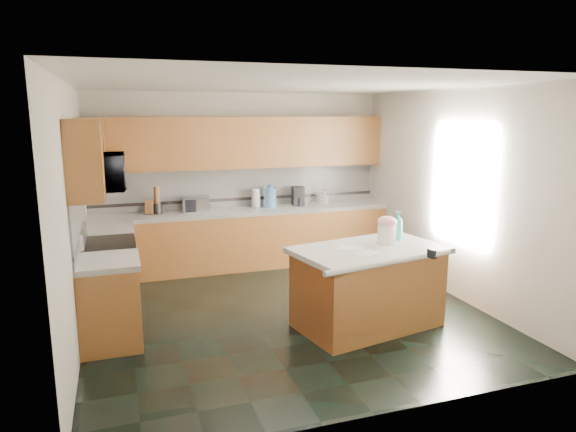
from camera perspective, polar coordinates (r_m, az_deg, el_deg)
name	(u,v)px	position (r m, az deg, el deg)	size (l,w,h in m)	color
floor	(285,312)	(6.36, -0.28, -10.62)	(4.60, 4.60, 0.00)	black
ceiling	(285,84)	(5.91, -0.31, 14.44)	(4.60, 4.60, 0.00)	white
wall_back	(240,179)	(8.20, -5.39, 4.08)	(4.60, 0.04, 2.70)	beige
wall_front	(382,254)	(3.91, 10.44, -4.14)	(4.60, 0.04, 2.70)	beige
wall_left	(71,215)	(5.72, -22.95, 0.06)	(0.04, 4.60, 2.70)	beige
wall_right	(453,193)	(7.06, 17.91, 2.40)	(0.04, 4.60, 2.70)	beige
back_base_cab	(246,240)	(8.07, -4.74, -2.68)	(4.60, 0.60, 0.86)	#4B220D
back_countertop	(245,211)	(7.97, -4.80, 0.53)	(4.60, 0.64, 0.06)	white
back_upper_cab	(242,143)	(7.97, -5.16, 8.13)	(4.60, 0.33, 0.78)	#4B220D
back_backsplash	(240,187)	(8.19, -5.32, 3.26)	(4.60, 0.02, 0.63)	silver
back_accent_band	(241,199)	(8.21, -5.29, 1.90)	(4.60, 0.01, 0.05)	black
left_base_cab_rear	(111,264)	(7.17, -19.11, -5.09)	(0.60, 0.82, 0.86)	#4B220D
left_counter_rear	(108,230)	(7.06, -19.35, -1.50)	(0.64, 0.82, 0.06)	white
left_base_cab_front	(110,305)	(5.71, -19.17, -9.28)	(0.60, 0.72, 0.86)	#4B220D
left_counter_front	(107,262)	(5.57, -19.48, -4.84)	(0.64, 0.72, 0.06)	white
left_backsplash	(79,216)	(6.28, -22.23, -0.02)	(0.02, 2.30, 0.63)	silver
left_accent_band	(81,233)	(6.32, -22.05, -1.75)	(0.01, 2.30, 0.05)	black
left_upper_cab_rear	(91,148)	(7.05, -21.00, 7.02)	(0.33, 1.09, 0.78)	#4B220D
left_upper_cab_front	(85,159)	(5.39, -21.65, 5.86)	(0.33, 0.72, 0.78)	#4B220D
range_body	(110,282)	(6.41, -19.14, -6.93)	(0.60, 0.76, 0.88)	#B7B7BC
range_oven_door	(136,283)	(6.42, -16.52, -7.11)	(0.02, 0.68, 0.55)	black
range_cooktop	(108,244)	(6.29, -19.41, -2.94)	(0.62, 0.78, 0.04)	black
range_handle	(137,252)	(6.31, -16.44, -3.81)	(0.02, 0.02, 0.66)	#B7B7BC
range_backguard	(83,235)	(6.27, -21.86, -2.02)	(0.06, 0.76, 0.18)	#B7B7BC
microwave	(102,172)	(6.14, -19.92, 4.61)	(0.73, 0.50, 0.41)	#B7B7BC
island_base	(368,290)	(5.91, 8.86, -8.08)	(1.54, 0.88, 0.86)	#4B220D
island_top	(369,250)	(5.77, 9.00, -3.77)	(1.64, 0.98, 0.06)	white
island_bullnose	(391,262)	(5.36, 11.42, -5.04)	(0.06, 0.06, 1.64)	white
treat_jar	(386,234)	(5.95, 10.88, -2.00)	(0.21, 0.21, 0.22)	#F4E4CD
treat_jar_lid	(387,222)	(5.92, 10.93, -0.66)	(0.23, 0.23, 0.14)	pink
treat_jar_knob	(387,218)	(5.91, 10.95, -0.20)	(0.03, 0.03, 0.07)	tan
treat_jar_knob_end_l	(384,218)	(5.89, 10.63, -0.23)	(0.04, 0.04, 0.04)	tan
treat_jar_knob_end_r	(390,218)	(5.93, 11.26, -0.18)	(0.04, 0.04, 0.04)	tan
soap_bottle_island	(398,225)	(6.15, 12.08, -1.04)	(0.13, 0.13, 0.34)	teal
paper_sheet_a	(366,253)	(5.54, 8.67, -4.07)	(0.27, 0.20, 0.00)	white
paper_sheet_b	(352,248)	(5.70, 7.07, -3.58)	(0.29, 0.21, 0.00)	white
clamp_body	(431,254)	(5.61, 15.64, -4.06)	(0.03, 0.11, 0.10)	black
clamp_handle	(435,257)	(5.57, 16.00, -4.42)	(0.02, 0.02, 0.07)	black
knife_block	(149,208)	(7.79, -15.14, 0.91)	(0.11, 0.09, 0.21)	#472814
utensil_crock	(157,208)	(7.83, -14.32, 0.85)	(0.13, 0.13, 0.17)	black
utensil_bundle	(157,195)	(7.79, -14.39, 2.33)	(0.08, 0.08, 0.24)	#472814
toaster_oven	(196,204)	(7.85, -10.19, 1.29)	(0.39, 0.27, 0.23)	#B7B7BC
toaster_oven_door	(197,206)	(7.73, -10.06, 1.13)	(0.35, 0.01, 0.19)	black
paper_towel	(256,198)	(8.08, -3.58, 1.98)	(0.13, 0.13, 0.30)	white
paper_towel_base	(256,207)	(8.11, -3.57, 1.00)	(0.20, 0.20, 0.01)	#B7B7BC
water_jug	(270,197)	(8.10, -1.97, 2.07)	(0.19, 0.19, 0.31)	#5087C1
water_jug_neck	(270,186)	(8.08, -1.98, 3.31)	(0.09, 0.09, 0.04)	#5087C1
coffee_maker	(298,196)	(8.27, 1.13, 2.23)	(0.18, 0.20, 0.30)	black
coffee_carafe	(299,202)	(8.24, 1.23, 1.58)	(0.12, 0.12, 0.12)	black
soap_bottle_back	(324,197)	(8.41, 4.07, 2.07)	(0.10, 0.10, 0.22)	white
soap_back_cap	(325,190)	(8.39, 4.08, 2.91)	(0.02, 0.02, 0.03)	red
window_light_proxy	(462,184)	(6.86, 18.76, 3.37)	(0.02, 1.40, 1.10)	white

